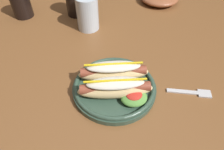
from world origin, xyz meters
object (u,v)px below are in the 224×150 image
hot_dog_plate (115,84)px  water_cup (88,13)px  extra_cup (75,1)px  soda_cup (21,4)px  fork (193,93)px

hot_dog_plate → water_cup: bearing=95.0°
extra_cup → water_cup: bearing=-73.4°
soda_cup → hot_dog_plate: bearing=-59.7°
fork → soda_cup: bearing=151.8°
hot_dog_plate → soda_cup: (-0.28, 0.47, 0.03)m
fork → soda_cup: size_ratio=1.12×
extra_cup → soda_cup: bearing=171.6°
hot_dog_plate → fork: bearing=-15.0°
hot_dog_plate → soda_cup: bearing=120.3°
soda_cup → water_cup: 0.29m
fork → water_cup: size_ratio=0.97×
hot_dog_plate → fork: (0.21, -0.06, -0.02)m
hot_dog_plate → water_cup: water_cup is taller
soda_cup → extra_cup: bearing=-8.4°
water_cup → fork: bearing=-58.3°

